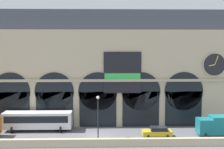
# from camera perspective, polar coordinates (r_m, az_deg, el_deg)

# --- Properties ---
(ground_plane) EXTENTS (200.00, 200.00, 0.00)m
(ground_plane) POSITION_cam_1_polar(r_m,az_deg,el_deg) (44.93, -2.98, -12.11)
(ground_plane) COLOR slate
(quay_parapet_wall) EXTENTS (90.00, 0.70, 1.12)m
(quay_parapet_wall) POSITION_cam_1_polar(r_m,az_deg,el_deg) (40.13, -3.17, -13.46)
(quay_parapet_wall) COLOR #BCAD8C
(quay_parapet_wall) RESTS_ON ground
(station_building) EXTENTS (45.49, 4.95, 19.92)m
(station_building) POSITION_cam_1_polar(r_m,az_deg,el_deg) (50.22, -2.78, 1.02)
(station_building) COLOR #BCAD8C
(station_building) RESTS_ON ground
(bus_midwest) EXTENTS (11.00, 3.25, 3.10)m
(bus_midwest) POSITION_cam_1_polar(r_m,az_deg,el_deg) (48.40, -14.63, -8.80)
(bus_midwest) COLOR white
(bus_midwest) RESTS_ON ground
(car_mideast) EXTENTS (4.40, 2.22, 1.55)m
(car_mideast) POSITION_cam_1_polar(r_m,az_deg,el_deg) (44.58, 9.06, -11.24)
(car_mideast) COLOR gold
(car_mideast) RESTS_ON ground
(box_truck_east) EXTENTS (7.50, 2.91, 3.12)m
(box_truck_east) POSITION_cam_1_polar(r_m,az_deg,el_deg) (47.36, 21.25, -9.42)
(box_truck_east) COLOR #19727A
(box_truck_east) RESTS_ON ground
(street_lamp_quayside) EXTENTS (0.44, 0.44, 6.90)m
(street_lamp_quayside) POSITION_cam_1_polar(r_m,az_deg,el_deg) (39.82, -2.82, -7.84)
(street_lamp_quayside) COLOR black
(street_lamp_quayside) RESTS_ON ground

